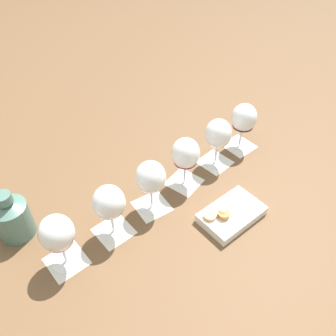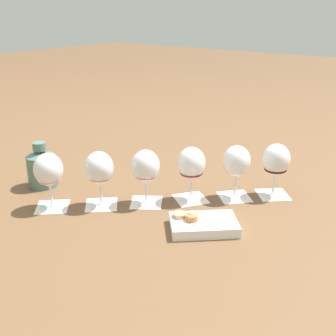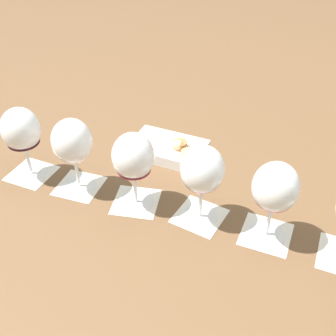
{
  "view_description": "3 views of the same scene",
  "coord_description": "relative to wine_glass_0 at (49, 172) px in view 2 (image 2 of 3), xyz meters",
  "views": [
    {
      "loc": [
        0.02,
        -0.7,
        0.77
      ],
      "look_at": [
        -0.0,
        0.0,
        0.1
      ],
      "focal_mm": 38.0,
      "sensor_mm": 36.0,
      "label": 1
    },
    {
      "loc": [
        0.67,
        -0.9,
        0.54
      ],
      "look_at": [
        -0.0,
        0.0,
        0.1
      ],
      "focal_mm": 45.0,
      "sensor_mm": 36.0,
      "label": 2
    },
    {
      "loc": [
        -0.56,
        0.26,
        0.58
      ],
      "look_at": [
        -0.0,
        0.0,
        0.1
      ],
      "focal_mm": 45.0,
      "sensor_mm": 36.0,
      "label": 3
    }
  ],
  "objects": [
    {
      "name": "tasting_card_4",
      "position": [
        0.39,
        0.37,
        -0.11
      ],
      "size": [
        0.13,
        0.13,
        0.0
      ],
      "color": "silver",
      "rests_on": "ground_plane"
    },
    {
      "name": "wine_glass_5",
      "position": [
        0.47,
        0.46,
        0.0
      ],
      "size": [
        0.08,
        0.08,
        0.16
      ],
      "color": "white",
      "rests_on": "tasting_card_5"
    },
    {
      "name": "wine_glass_0",
      "position": [
        0.0,
        0.0,
        0.0
      ],
      "size": [
        0.08,
        0.08,
        0.16
      ],
      "color": "white",
      "rests_on": "tasting_card_0"
    },
    {
      "name": "wine_glass_4",
      "position": [
        0.39,
        0.37,
        -0.0
      ],
      "size": [
        0.08,
        0.08,
        0.16
      ],
      "color": "white",
      "rests_on": "tasting_card_4"
    },
    {
      "name": "wine_glass_3",
      "position": [
        0.29,
        0.28,
        0.0
      ],
      "size": [
        0.08,
        0.08,
        0.16
      ],
      "color": "white",
      "rests_on": "tasting_card_3"
    },
    {
      "name": "ground_plane",
      "position": [
        0.24,
        0.23,
        -0.11
      ],
      "size": [
        8.0,
        8.0,
        0.0
      ],
      "primitive_type": "plane",
      "color": "brown"
    },
    {
      "name": "wine_glass_1",
      "position": [
        0.1,
        0.09,
        -0.0
      ],
      "size": [
        0.08,
        0.08,
        0.16
      ],
      "color": "white",
      "rests_on": "tasting_card_1"
    },
    {
      "name": "tasting_card_1",
      "position": [
        0.1,
        0.09,
        -0.11
      ],
      "size": [
        0.13,
        0.13,
        0.0
      ],
      "color": "silver",
      "rests_on": "ground_plane"
    },
    {
      "name": "ceramic_vase",
      "position": [
        -0.15,
        0.08,
        -0.05
      ],
      "size": [
        0.09,
        0.09,
        0.15
      ],
      "color": "#4C7066",
      "rests_on": "ground_plane"
    },
    {
      "name": "tasting_card_5",
      "position": [
        0.47,
        0.46,
        -0.11
      ],
      "size": [
        0.13,
        0.13,
        0.0
      ],
      "color": "silver",
      "rests_on": "ground_plane"
    },
    {
      "name": "snack_dish",
      "position": [
        0.41,
        0.15,
        -0.09
      ],
      "size": [
        0.2,
        0.19,
        0.05
      ],
      "color": "white",
      "rests_on": "ground_plane"
    },
    {
      "name": "tasting_card_2",
      "position": [
        0.2,
        0.18,
        -0.11
      ],
      "size": [
        0.13,
        0.13,
        0.0
      ],
      "color": "silver",
      "rests_on": "ground_plane"
    },
    {
      "name": "wine_glass_2",
      "position": [
        0.2,
        0.18,
        -0.0
      ],
      "size": [
        0.08,
        0.08,
        0.16
      ],
      "color": "white",
      "rests_on": "tasting_card_2"
    },
    {
      "name": "tasting_card_3",
      "position": [
        0.29,
        0.28,
        -0.11
      ],
      "size": [
        0.13,
        0.13,
        0.0
      ],
      "color": "silver",
      "rests_on": "ground_plane"
    },
    {
      "name": "tasting_card_0",
      "position": [
        -0.0,
        -0.0,
        -0.11
      ],
      "size": [
        0.13,
        0.13,
        0.0
      ],
      "color": "silver",
      "rests_on": "ground_plane"
    }
  ]
}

